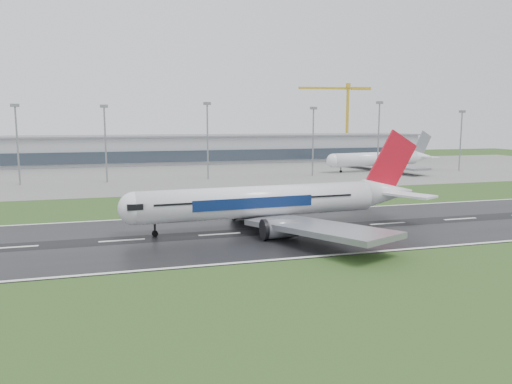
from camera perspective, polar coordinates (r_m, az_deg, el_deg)
name	(u,v)px	position (r m, az deg, el deg)	size (l,w,h in m)	color
ground	(388,224)	(120.17, 14.86, -3.55)	(520.00, 520.00, 0.00)	#254419
runway	(388,224)	(120.16, 14.86, -3.53)	(400.00, 45.00, 0.10)	black
apron	(248,172)	(235.08, -0.91, 2.36)	(400.00, 130.00, 0.08)	slate
terminal	(221,149)	(292.68, -3.98, 4.95)	(240.00, 36.00, 15.00)	#91959B
main_airliner	(280,182)	(110.69, 2.75, 1.21)	(70.08, 66.74, 20.69)	white
parked_airliner	(380,152)	(246.15, 14.00, 4.51)	(62.00, 57.72, 18.17)	white
tower_crane	(347,121)	(335.63, 10.43, 8.04)	(48.69, 2.66, 47.76)	gold
floodmast_0	(18,147)	(203.88, -25.68, 4.72)	(0.64, 0.64, 28.84)	gray
floodmast_1	(106,146)	(201.05, -16.87, 5.12)	(0.64, 0.64, 28.79)	gray
floodmast_2	(208,142)	(204.38, -5.57, 5.68)	(0.64, 0.64, 30.19)	gray
floodmast_3	(313,143)	(217.61, 6.56, 5.61)	(0.64, 0.64, 28.65)	gray
floodmast_4	(378,139)	(231.56, 13.86, 5.91)	(0.64, 0.64, 31.31)	gray
floodmast_5	(460,142)	(256.20, 22.41, 5.31)	(0.64, 0.64, 27.59)	gray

